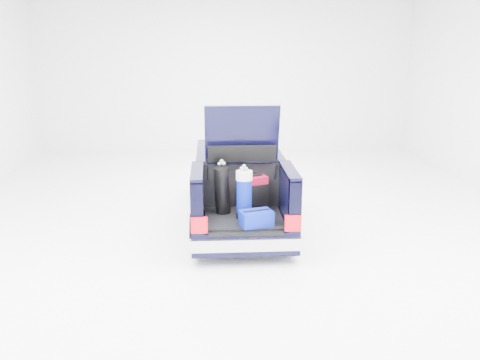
{
  "coord_description": "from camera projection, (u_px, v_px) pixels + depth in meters",
  "views": [
    {
      "loc": [
        -0.55,
        -9.64,
        3.51
      ],
      "look_at": [
        0.0,
        -0.5,
        0.98
      ],
      "focal_mm": 38.0,
      "sensor_mm": 36.0,
      "label": 1
    }
  ],
  "objects": [
    {
      "name": "black_golf_bag",
      "position": [
        222.0,
        190.0,
        8.72
      ],
      "size": [
        0.36,
        0.43,
        0.95
      ],
      "rotation": [
        0.0,
        0.0,
        -0.29
      ],
      "color": "black",
      "rests_on": "car"
    },
    {
      "name": "red_suitcase",
      "position": [
        255.0,
        193.0,
        8.97
      ],
      "size": [
        0.45,
        0.38,
        0.64
      ],
      "rotation": [
        0.0,
        0.0,
        0.37
      ],
      "color": "maroon",
      "rests_on": "car"
    },
    {
      "name": "car",
      "position": [
        238.0,
        187.0,
        10.17
      ],
      "size": [
        1.87,
        4.65,
        2.47
      ],
      "color": "black",
      "rests_on": "ground"
    },
    {
      "name": "blue_duffel",
      "position": [
        256.0,
        218.0,
        8.23
      ],
      "size": [
        0.58,
        0.46,
        0.27
      ],
      "rotation": [
        0.0,
        0.0,
        0.27
      ],
      "color": "navy",
      "rests_on": "car"
    },
    {
      "name": "ground",
      "position": [
        239.0,
        220.0,
        10.24
      ],
      "size": [
        14.0,
        14.0,
        0.0
      ],
      "primitive_type": "plane",
      "color": "white",
      "rests_on": "ground"
    },
    {
      "name": "blue_golf_bag",
      "position": [
        244.0,
        194.0,
        8.51
      ],
      "size": [
        0.34,
        0.34,
        0.93
      ],
      "rotation": [
        0.0,
        0.0,
        -0.26
      ],
      "color": "black",
      "rests_on": "car"
    }
  ]
}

